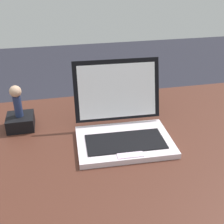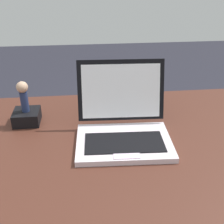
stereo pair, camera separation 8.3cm
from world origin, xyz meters
name	(u,v)px [view 2 (the right image)]	position (x,y,z in m)	size (l,w,h in m)	color
desk	(135,162)	(0.00, 0.00, 0.65)	(1.67, 0.75, 0.73)	#49251B
laptop_front	(123,125)	(-0.04, 0.03, 0.78)	(0.30, 0.27, 0.22)	silver
figurine_stand	(27,117)	(-0.36, 0.16, 0.75)	(0.09, 0.09, 0.05)	black
figurine	(23,94)	(-0.36, 0.16, 0.84)	(0.04, 0.04, 0.11)	navy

